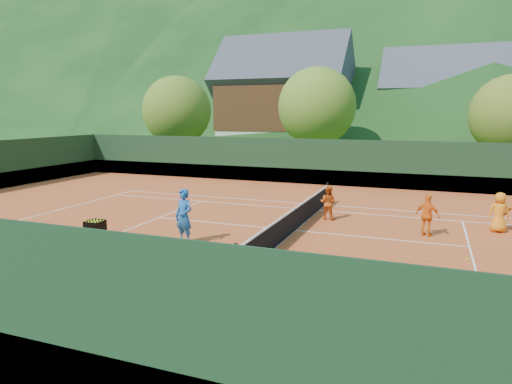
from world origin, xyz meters
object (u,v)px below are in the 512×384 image
(tennis_net, at_px, (295,218))
(ball_hopper, at_px, (95,228))
(student_a, at_px, (328,203))
(chalet_left, at_px, (284,104))
(coach, at_px, (184,216))
(student_b, at_px, (427,215))
(chalet_mid, at_px, (445,110))
(student_c, at_px, (499,212))

(tennis_net, relative_size, ball_hopper, 12.07)
(student_a, relative_size, chalet_left, 0.11)
(coach, xyz_separation_m, student_b, (8.18, 4.24, -0.20))
(coach, xyz_separation_m, chalet_mid, (9.23, 37.23, 3.96))
(ball_hopper, bearing_deg, student_c, 29.31)
(student_b, height_order, chalet_mid, chalet_mid)
(student_a, relative_size, ball_hopper, 1.50)
(student_a, xyz_separation_m, chalet_left, (-10.80, 27.60, 4.87))
(student_a, bearing_deg, student_c, -168.79)
(chalet_left, height_order, chalet_mid, chalet_left)
(chalet_mid, bearing_deg, coach, -103.93)
(ball_hopper, bearing_deg, tennis_net, 39.98)
(student_b, relative_size, student_c, 1.01)
(student_c, bearing_deg, coach, 21.65)
(coach, relative_size, chalet_mid, 0.16)
(ball_hopper, distance_m, chalet_left, 35.46)
(chalet_left, bearing_deg, coach, -78.49)
(coach, xyz_separation_m, tennis_net, (3.23, 3.23, -0.51))
(tennis_net, bearing_deg, coach, -135.01)
(ball_hopper, bearing_deg, student_b, 28.65)
(tennis_net, distance_m, chalet_left, 32.04)
(student_c, distance_m, tennis_net, 8.05)
(student_a, distance_m, ball_hopper, 9.83)
(student_a, height_order, student_c, student_c)
(student_b, distance_m, chalet_mid, 33.27)
(student_b, bearing_deg, tennis_net, 33.49)
(chalet_left, bearing_deg, student_b, -62.73)
(ball_hopper, height_order, chalet_mid, chalet_mid)
(student_a, distance_m, tennis_net, 2.54)
(coach, height_order, ball_hopper, coach)
(coach, relative_size, student_b, 1.25)
(student_c, height_order, ball_hopper, student_c)
(student_b, distance_m, ball_hopper, 12.26)
(chalet_mid, bearing_deg, student_b, -91.83)
(coach, bearing_deg, tennis_net, 57.76)
(coach, relative_size, chalet_left, 0.15)
(tennis_net, bearing_deg, student_b, 11.50)
(coach, relative_size, student_a, 1.34)
(student_c, xyz_separation_m, ball_hopper, (-13.41, -7.53, -0.05))
(student_c, xyz_separation_m, tennis_net, (-7.59, -2.65, -0.30))
(tennis_net, bearing_deg, chalet_mid, 79.99)
(student_a, relative_size, student_c, 0.94)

